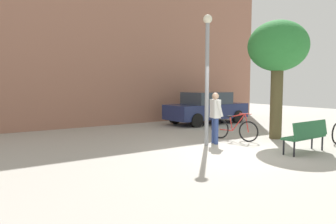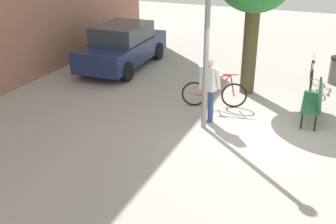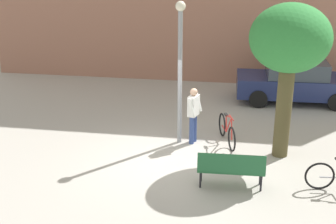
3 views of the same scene
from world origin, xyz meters
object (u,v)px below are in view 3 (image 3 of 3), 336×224
object	(u,v)px
plaza_tree	(290,42)
parked_car_navy	(295,81)
park_bench	(231,167)
lamppost	(180,61)
bicycle_red	(227,131)
person_by_lamppost	(194,112)

from	to	relation	value
plaza_tree	parked_car_navy	xyz separation A→B (m)	(0.80, 4.70, -2.40)
park_bench	plaza_tree	distance (m)	3.57
lamppost	bicycle_red	bearing A→B (deg)	6.12
park_bench	lamppost	bearing A→B (deg)	122.55
park_bench	person_by_lamppost	bearing A→B (deg)	115.11
bicycle_red	parked_car_navy	world-z (taller)	parked_car_navy
park_bench	plaza_tree	xyz separation A→B (m)	(1.29, 2.04, 2.62)
person_by_lamppost	bicycle_red	world-z (taller)	person_by_lamppost
bicycle_red	person_by_lamppost	bearing A→B (deg)	-173.53
plaza_tree	person_by_lamppost	bearing A→B (deg)	169.26
park_bench	parked_car_navy	xyz separation A→B (m)	(2.09, 6.74, 0.23)
bicycle_red	plaza_tree	bearing A→B (deg)	-21.22
person_by_lamppost	park_bench	size ratio (longest dim) A/B	1.03
park_bench	bicycle_red	xyz separation A→B (m)	(-0.20, 2.62, -0.16)
lamppost	person_by_lamppost	world-z (taller)	lamppost
person_by_lamppost	bicycle_red	bearing A→B (deg)	6.47
park_bench	plaza_tree	bearing A→B (deg)	57.65
plaza_tree	lamppost	bearing A→B (deg)	171.46
person_by_lamppost	lamppost	bearing A→B (deg)	-174.73
lamppost	person_by_lamppost	bearing A→B (deg)	5.27
person_by_lamppost	parked_car_navy	bearing A→B (deg)	52.29
lamppost	parked_car_navy	distance (m)	5.87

